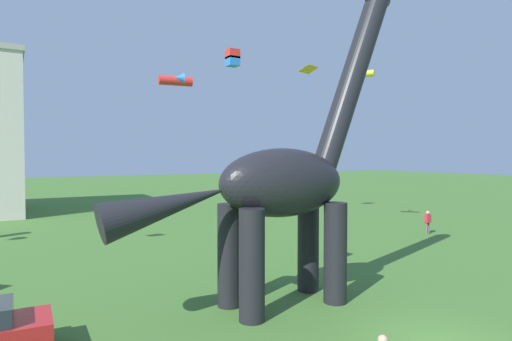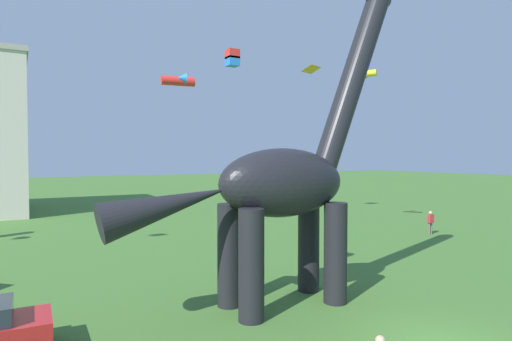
% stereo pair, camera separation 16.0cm
% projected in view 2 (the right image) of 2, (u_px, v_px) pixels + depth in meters
% --- Properties ---
extents(dinosaur_sculpture, '(12.00, 2.54, 12.54)m').
position_uv_depth(dinosaur_sculpture, '(282.00, 183.00, 15.64)').
color(dinosaur_sculpture, black).
rests_on(dinosaur_sculpture, ground_plane).
extents(person_watching_child, '(0.62, 0.27, 1.66)m').
position_uv_depth(person_watching_child, '(430.00, 220.00, 30.02)').
color(person_watching_child, '#6B6056').
rests_on(person_watching_child, ground_plane).
extents(person_vendor_side, '(0.67, 0.30, 1.79)m').
position_uv_depth(person_vendor_side, '(332.00, 239.00, 22.67)').
color(person_vendor_side, '#2D3347').
rests_on(person_vendor_side, ground_plane).
extents(kite_mid_center, '(0.41, 0.41, 0.58)m').
position_uv_depth(kite_mid_center, '(232.00, 58.00, 15.11)').
color(kite_mid_center, red).
extents(kite_drifting, '(1.81, 1.71, 0.51)m').
position_uv_depth(kite_drifting, '(365.00, 74.00, 31.33)').
color(kite_drifting, yellow).
extents(kite_trailing, '(2.74, 2.44, 0.78)m').
position_uv_depth(kite_trailing, '(179.00, 80.00, 33.77)').
color(kite_trailing, red).
extents(kite_high_left, '(1.87, 1.58, 2.07)m').
position_uv_depth(kite_high_left, '(311.00, 69.00, 37.54)').
color(kite_high_left, orange).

